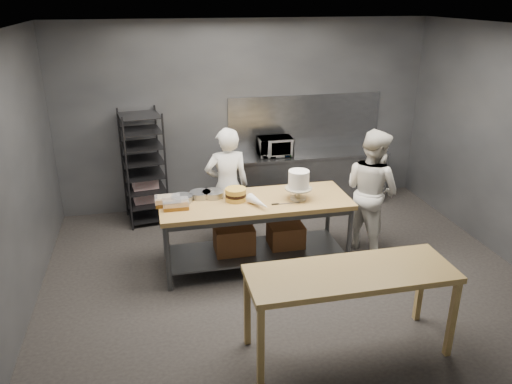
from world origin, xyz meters
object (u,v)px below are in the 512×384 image
microwave (275,146)px  layer_cake (236,194)px  speed_rack (144,169)px  chef_behind (227,187)px  frosted_cake_stand (299,182)px  chef_right (372,191)px  near_counter (351,279)px  work_table (256,224)px

microwave → layer_cake: size_ratio=2.07×
speed_rack → microwave: speed_rack is taller
chef_behind → frosted_cake_stand: chef_behind is taller
chef_right → near_counter: bearing=127.2°
near_counter → speed_rack: bearing=117.8°
work_table → microwave: bearing=68.3°
chef_behind → microwave: size_ratio=3.11×
work_table → chef_behind: bearing=109.0°
chef_behind → frosted_cake_stand: size_ratio=4.44×
near_counter → microwave: bearing=86.9°
speed_rack → microwave: size_ratio=3.23×
near_counter → chef_behind: chef_behind is taller
near_counter → layer_cake: 2.05m
work_table → frosted_cake_stand: frosted_cake_stand is taller
near_counter → chef_behind: size_ratio=1.18×
chef_right → frosted_cake_stand: 1.18m
frosted_cake_stand → layer_cake: 0.80m
frosted_cake_stand → layer_cake: (-0.78, 0.13, -0.16)m
chef_behind → chef_right: (1.89, -0.59, 0.01)m
chef_behind → layer_cake: (-0.00, -0.69, 0.16)m
work_table → chef_behind: size_ratio=1.42×
chef_right → microwave: (-0.93, 1.67, 0.20)m
work_table → near_counter: size_ratio=1.20×
work_table → microwave: (0.71, 1.80, 0.48)m
speed_rack → layer_cake: size_ratio=6.68×
speed_rack → microwave: (2.08, 0.08, 0.19)m
near_counter → chef_right: 2.29m
work_table → microwave: microwave is taller
layer_cake → near_counter: bearing=-68.0°
near_counter → microwave: size_ratio=3.69×
chef_behind → frosted_cake_stand: (0.77, -0.82, 0.32)m
chef_behind → chef_right: size_ratio=0.99×
near_counter → speed_rack: (-1.89, 3.58, 0.04)m
near_counter → frosted_cake_stand: size_ratio=5.26×
speed_rack → chef_right: bearing=-27.9°
chef_right → layer_cake: (-1.89, -0.10, 0.15)m
layer_cake → work_table: bearing=-6.4°
chef_behind → microwave: chef_behind is taller
near_counter → chef_right: (1.12, 1.99, 0.04)m
speed_rack → chef_behind: bearing=-41.7°
speed_rack → chef_behind: size_ratio=1.04×
speed_rack → chef_behind: speed_rack is taller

